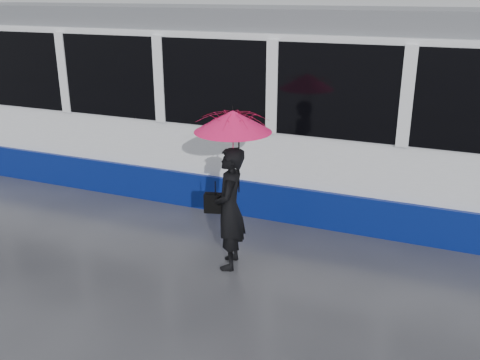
% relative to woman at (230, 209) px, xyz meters
% --- Properties ---
extents(ground, '(90.00, 90.00, 0.00)m').
position_rel_woman_xyz_m(ground, '(0.53, 0.43, -0.85)').
color(ground, '#2D2E33').
rests_on(ground, ground).
extents(rails, '(34.00, 1.51, 0.02)m').
position_rel_woman_xyz_m(rails, '(0.53, 2.93, -0.84)').
color(rails, '#3F3D38').
rests_on(rails, ground).
extents(woman, '(0.56, 0.71, 1.70)m').
position_rel_woman_xyz_m(woman, '(0.00, 0.00, 0.00)').
color(woman, black).
rests_on(woman, ground).
extents(umbrella, '(1.23, 1.23, 1.15)m').
position_rel_woman_xyz_m(umbrella, '(0.05, 0.00, 1.01)').
color(umbrella, '#FB155E').
rests_on(umbrella, ground).
extents(handbag, '(0.33, 0.21, 0.44)m').
position_rel_woman_xyz_m(handbag, '(-0.22, 0.02, 0.04)').
color(handbag, black).
rests_on(handbag, ground).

